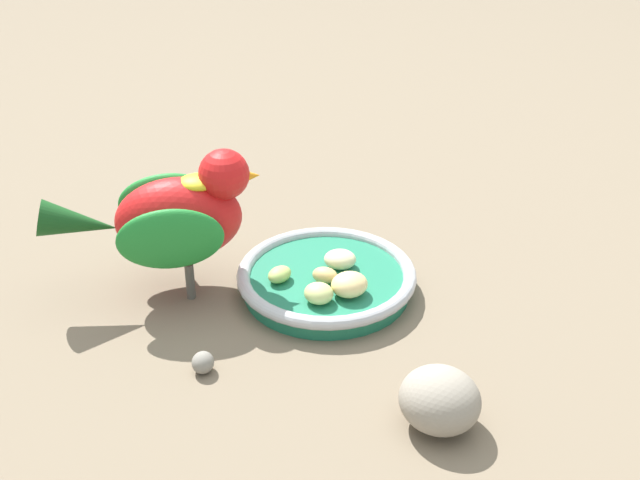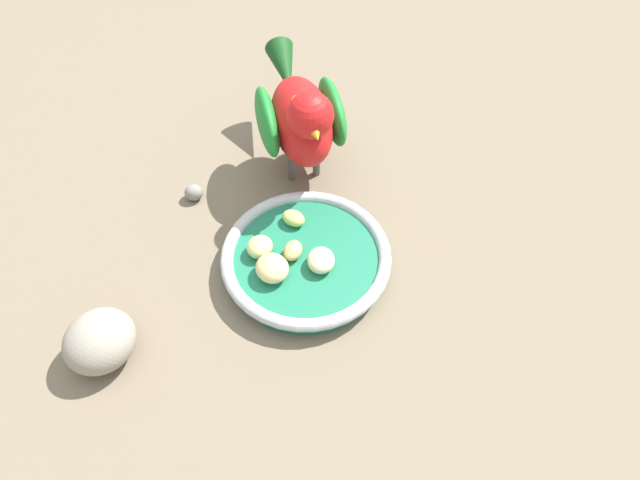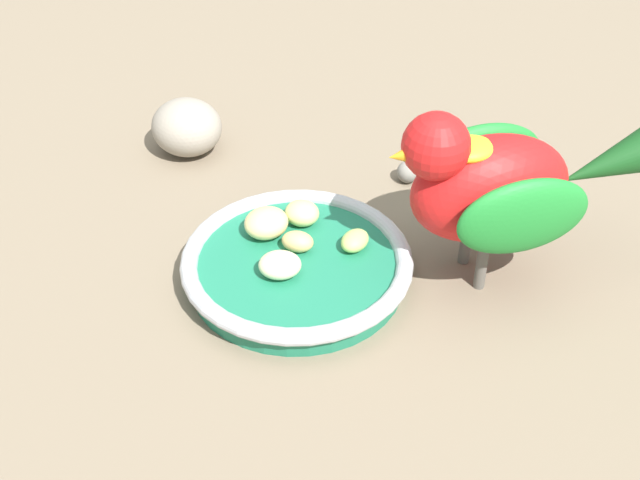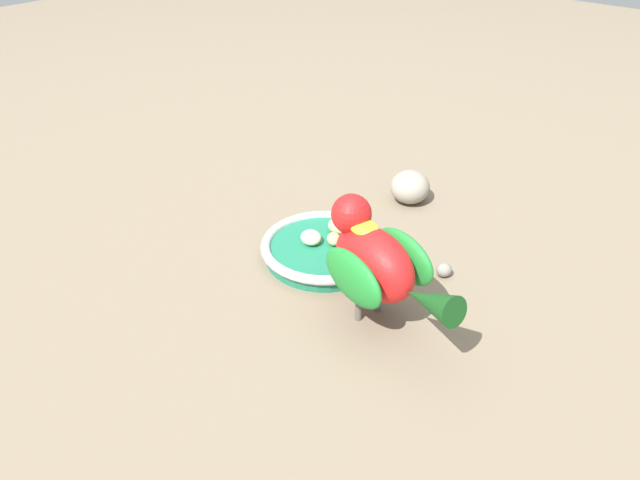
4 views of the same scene
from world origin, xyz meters
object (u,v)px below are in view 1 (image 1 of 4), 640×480
apple_piece_4 (325,275)px  rock_large (444,399)px  apple_piece_0 (340,259)px  apple_piece_3 (319,293)px  parrot (174,215)px  apple_piece_2 (349,284)px  apple_piece_1 (280,274)px  pebble_0 (203,362)px  feeding_bowl (327,277)px

apple_piece_4 → rock_large: 0.21m
apple_piece_0 → apple_piece_3: apple_piece_3 is taller
apple_piece_4 → parrot: bearing=149.0°
apple_piece_0 → apple_piece_2: bearing=-105.4°
apple_piece_1 → parrot: 0.12m
apple_piece_1 → apple_piece_4: bearing=-27.5°
apple_piece_1 → rock_large: rock_large is taller
parrot → pebble_0: size_ratio=9.86×
rock_large → apple_piece_1: bearing=102.7°
apple_piece_2 → apple_piece_3: size_ratio=1.26×
apple_piece_3 → parrot: size_ratio=0.13×
parrot → apple_piece_3: bearing=-29.8°
feeding_bowl → rock_large: 0.23m
apple_piece_2 → apple_piece_4: 0.03m
apple_piece_2 → apple_piece_3: (-0.03, 0.00, -0.00)m
feeding_bowl → parrot: size_ratio=0.84×
apple_piece_0 → apple_piece_3: 0.07m
apple_piece_1 → apple_piece_4: apple_piece_4 is taller
apple_piece_0 → parrot: parrot is taller
feeding_bowl → apple_piece_2: size_ratio=5.00×
apple_piece_4 → pebble_0: 0.16m
feeding_bowl → pebble_0: size_ratio=8.32×
apple_piece_3 → pebble_0: bearing=-166.5°
parrot → pebble_0: parrot is taller
apple_piece_0 → apple_piece_4: bearing=-143.0°
rock_large → parrot: bearing=116.0°
feeding_bowl → rock_large: (0.00, -0.23, 0.01)m
apple_piece_0 → apple_piece_1: bearing=178.9°
apple_piece_4 → parrot: size_ratio=0.12×
apple_piece_1 → apple_piece_3: 0.05m
rock_large → apple_piece_0: bearing=86.2°
apple_piece_3 → parrot: 0.16m
feeding_bowl → apple_piece_2: 0.05m
rock_large → pebble_0: bearing=137.1°
rock_large → feeding_bowl: bearing=90.3°
apple_piece_3 → apple_piece_4: (0.02, 0.03, -0.00)m
parrot → apple_piece_1: bearing=-17.7°
apple_piece_1 → parrot: bearing=147.4°
apple_piece_0 → apple_piece_1: (-0.07, 0.00, -0.00)m
apple_piece_2 → rock_large: bearing=-90.4°
apple_piece_0 → apple_piece_3: (-0.05, -0.05, 0.00)m
apple_piece_4 → parrot: 0.16m
apple_piece_1 → apple_piece_2: size_ratio=0.74×
feeding_bowl → apple_piece_1: size_ratio=6.76×
apple_piece_0 → pebble_0: 0.19m
apple_piece_3 → pebble_0: (-0.13, -0.03, -0.02)m
apple_piece_0 → apple_piece_4: (-0.03, -0.02, -0.00)m
apple_piece_0 → rock_large: bearing=-93.8°
apple_piece_0 → pebble_0: bearing=-155.4°
apple_piece_2 → parrot: parrot is taller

